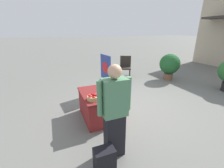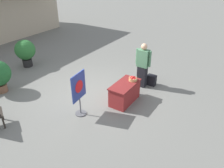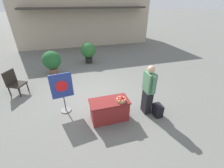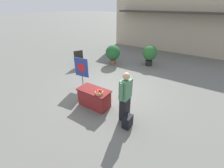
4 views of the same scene
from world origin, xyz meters
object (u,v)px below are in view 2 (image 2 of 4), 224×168
at_px(potted_plant_far_right, 25,51).
at_px(person_visitor, 143,65).
at_px(apple_basket, 133,79).
at_px(poster_board, 79,92).
at_px(display_table, 125,93).
at_px(backpack, 151,80).

bearing_deg(potted_plant_far_right, person_visitor, -77.31).
xyz_separation_m(apple_basket, poster_board, (-1.72, 0.93, 0.05)).
distance_m(display_table, person_visitor, 1.42).
height_order(person_visitor, backpack, person_visitor).
bearing_deg(poster_board, display_table, 51.85).
xyz_separation_m(display_table, poster_board, (-1.37, 0.82, 0.47)).
distance_m(person_visitor, potted_plant_far_right, 5.40).
bearing_deg(apple_basket, potted_plant_far_right, 92.25).
height_order(apple_basket, person_visitor, person_visitor).
distance_m(apple_basket, poster_board, 1.95).
bearing_deg(display_table, apple_basket, -17.72).
height_order(display_table, backpack, display_table).
height_order(display_table, potted_plant_far_right, potted_plant_far_right).
relative_size(display_table, poster_board, 0.86).
xyz_separation_m(poster_board, potted_plant_far_right, (1.50, 4.45, -0.07)).
bearing_deg(apple_basket, person_visitor, 6.12).
xyz_separation_m(display_table, apple_basket, (0.35, -0.11, 0.42)).
xyz_separation_m(display_table, potted_plant_far_right, (0.13, 5.27, 0.40)).
bearing_deg(person_visitor, backpack, 133.43).
xyz_separation_m(display_table, person_visitor, (1.32, -0.01, 0.53)).
bearing_deg(display_table, poster_board, 149.10).
distance_m(display_table, potted_plant_far_right, 5.28).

